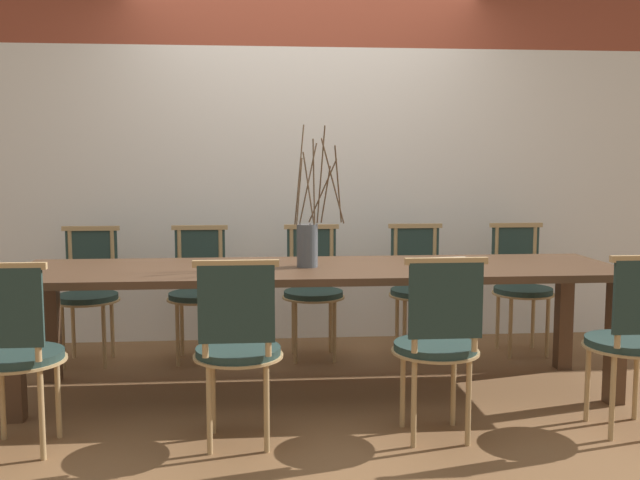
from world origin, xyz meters
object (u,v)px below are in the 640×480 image
object	(u,v)px
chair_near_center	(438,339)
chair_far_center	(313,285)
book_stack	(453,262)
vase_centerpiece	(308,241)
dining_table	(320,280)

from	to	relation	value
chair_near_center	chair_far_center	xyz separation A→B (m)	(-0.47, 1.51, 0.00)
chair_near_center	book_stack	distance (m)	0.81
chair_near_center	book_stack	world-z (taller)	chair_near_center
chair_near_center	vase_centerpiece	size ratio (longest dim) A/B	1.12
chair_near_center	book_stack	size ratio (longest dim) A/B	3.60
vase_centerpiece	book_stack	world-z (taller)	vase_centerpiece
chair_far_center	chair_near_center	bearing A→B (deg)	107.30
chair_far_center	book_stack	xyz separation A→B (m)	(0.74, -0.79, 0.26)
vase_centerpiece	book_stack	size ratio (longest dim) A/B	3.22
vase_centerpiece	book_stack	xyz separation A→B (m)	(0.82, -0.03, -0.13)
dining_table	book_stack	size ratio (longest dim) A/B	13.69
chair_near_center	vase_centerpiece	distance (m)	1.01
dining_table	vase_centerpiece	xyz separation A→B (m)	(-0.07, -0.01, 0.23)
dining_table	chair_far_center	distance (m)	0.77
vase_centerpiece	book_stack	distance (m)	0.83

